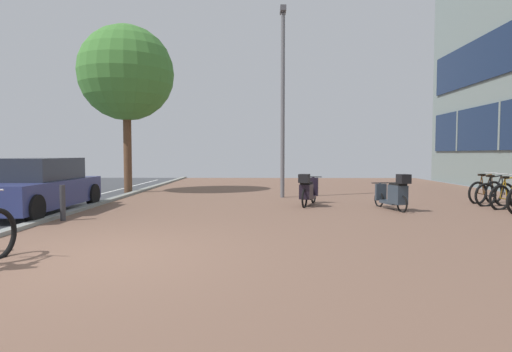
# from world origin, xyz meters

# --- Properties ---
(ground) EXTENTS (21.00, 40.00, 0.13)m
(ground) POSITION_xyz_m (1.43, 0.00, -0.02)
(ground) COLOR #35373B
(bicycle_rack_03) EXTENTS (1.34, 0.51, 0.98)m
(bicycle_rack_03) POSITION_xyz_m (9.18, 5.35, 0.34)
(bicycle_rack_03) COLOR black
(bicycle_rack_03) RESTS_ON ground
(bicycle_rack_04) EXTENTS (1.32, 0.47, 0.98)m
(bicycle_rack_04) POSITION_xyz_m (9.17, 6.05, 0.34)
(bicycle_rack_04) COLOR black
(bicycle_rack_04) RESTS_ON ground
(bicycle_rack_05) EXTENTS (1.29, 0.54, 0.98)m
(bicycle_rack_05) POSITION_xyz_m (9.28, 6.74, 0.34)
(bicycle_rack_05) COLOR black
(bicycle_rack_05) RESTS_ON ground
(scooter_near) EXTENTS (0.82, 1.66, 0.97)m
(scooter_near) POSITION_xyz_m (3.78, 6.05, 0.44)
(scooter_near) COLOR black
(scooter_near) RESTS_ON ground
(scooter_mid) EXTENTS (0.70, 1.62, 1.01)m
(scooter_mid) POSITION_xyz_m (5.99, 5.10, 0.45)
(scooter_mid) COLOR black
(scooter_mid) RESTS_ON ground
(parked_car_near) EXTENTS (1.91, 4.18, 1.40)m
(parked_car_near) POSITION_xyz_m (-3.39, 4.62, 0.66)
(parked_car_near) COLOR navy
(parked_car_near) RESTS_ON ground
(lamp_post) EXTENTS (0.20, 0.52, 6.47)m
(lamp_post) POSITION_xyz_m (3.16, 8.36, 3.56)
(lamp_post) COLOR slate
(lamp_post) RESTS_ON ground
(street_tree) EXTENTS (3.63, 3.63, 6.43)m
(street_tree) POSITION_xyz_m (-2.79, 10.16, 4.60)
(street_tree) COLOR brown
(street_tree) RESTS_ON ground
(bollard_far) EXTENTS (0.12, 0.12, 0.81)m
(bollard_far) POSITION_xyz_m (-2.05, 3.28, 0.40)
(bollard_far) COLOR #38383D
(bollard_far) RESTS_ON ground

